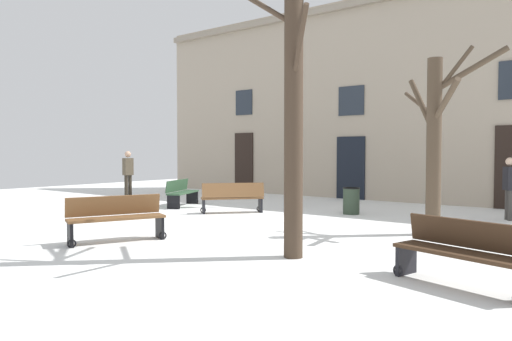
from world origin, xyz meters
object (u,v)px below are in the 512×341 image
Objects in this scene: person_strolling at (510,186)px; person_crossing_plaza at (128,171)px; tree_right_of_center at (436,137)px; litter_bin at (351,201)px; bench_facing_shops at (463,252)px; bench_near_lamp at (116,218)px; bench_back_to_back_left at (182,192)px; streetlamp at (298,129)px; bench_by_litter_bin at (233,197)px; tree_near_facade at (294,89)px.

person_crossing_plaza is at bearing 67.80° from person_strolling.
tree_right_of_center is 5.22× the size of litter_bin.
bench_facing_shops is 1.14× the size of person_strolling.
bench_back_to_back_left is (-3.52, 5.14, -0.03)m from bench_near_lamp.
tree_right_of_center is 2.20× the size of person_crossing_plaza.
bench_facing_shops is at bearing -44.29° from streetlamp.
bench_facing_shops is 1.03× the size of person_crossing_plaza.
tree_right_of_center is 5.97m from streetlamp.
litter_bin is 3.44m from bench_by_litter_bin.
person_strolling is at bearing -11.86° from bench_near_lamp.
person_strolling is at bearing 75.38° from tree_right_of_center.
tree_near_facade is 6.79× the size of litter_bin.
bench_back_to_back_left is at bearing -56.35° from bench_by_litter_bin.
bench_by_litter_bin is at bearing -101.76° from streetlamp.
bench_facing_shops is at bearing -52.56° from litter_bin.
person_strolling reaches higher than bench_back_to_back_left.
bench_by_litter_bin is (-4.58, 3.79, -2.39)m from tree_near_facade.
person_strolling is (6.15, 0.61, -1.65)m from streetlamp.
tree_near_facade reaches higher than litter_bin.
litter_bin is at bearing 143.25° from bench_facing_shops.
bench_near_lamp is at bearing -156.57° from bench_facing_shops.
person_strolling reaches higher than bench_near_lamp.
streetlamp is 2.38× the size of bench_back_to_back_left.
bench_back_to_back_left is at bearing 172.23° from bench_facing_shops.
litter_bin is 0.47× the size of person_strolling.
bench_near_lamp is (-4.79, -4.70, -1.64)m from tree_right_of_center.
person_strolling is at bearing -79.77° from person_crossing_plaza.
streetlamp reaches higher than bench_by_litter_bin.
litter_bin is at bearing -18.36° from streetlamp.
tree_near_facade is 6.45m from litter_bin.
person_crossing_plaza is at bearing -175.71° from litter_bin.
streetlamp is at bearing -75.97° from bench_back_to_back_left.
person_strolling reaches higher than bench_facing_shops.
streetlamp is 7.78m from bench_near_lamp.
litter_bin is 6.96m from bench_near_lamp.
tree_near_facade is 3.17× the size of person_strolling.
tree_right_of_center is 4.47m from bench_facing_shops.
streetlamp reaches higher than tree_right_of_center.
person_strolling reaches higher than bench_by_litter_bin.
streetlamp is 3.44m from bench_by_litter_bin.
bench_back_to_back_left is at bearing 149.72° from tree_near_facade.
streetlamp is 2.24× the size of bench_facing_shops.
bench_by_litter_bin is 0.91× the size of person_crossing_plaza.
tree_near_facade is at bearing -50.89° from bench_near_lamp.
tree_near_facade is 7.65m from person_strolling.
bench_by_litter_bin is at bearing 35.29° from bench_near_lamp.
person_strolling is (13.14, 2.08, -0.12)m from person_crossing_plaza.
bench_by_litter_bin is at bearing 84.92° from person_strolling.
bench_back_to_back_left is (-8.31, 0.44, -1.67)m from tree_right_of_center.
tree_right_of_center is at bearing 130.24° from bench_by_litter_bin.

